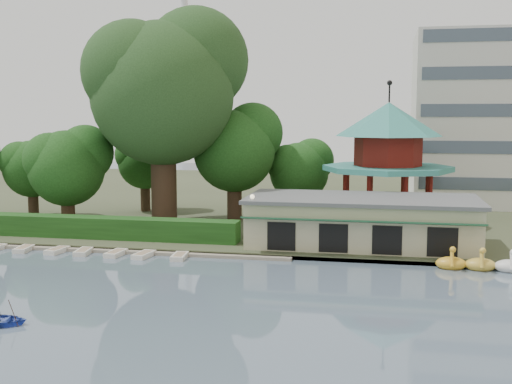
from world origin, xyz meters
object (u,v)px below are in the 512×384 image
(dock, at_px, (85,249))
(pavilion, at_px, (388,151))
(boathouse, at_px, (362,221))
(big_tree, at_px, (165,82))

(dock, distance_m, pavilion, 29.14)
(boathouse, relative_size, pavilion, 1.38)
(boathouse, bearing_deg, pavilion, 78.72)
(pavilion, xyz_separation_m, big_tree, (-20.82, -3.78, 6.48))
(boathouse, distance_m, pavilion, 11.43)
(pavilion, bearing_deg, boathouse, -101.28)
(dock, relative_size, big_tree, 1.63)
(pavilion, bearing_deg, big_tree, -169.71)
(boathouse, relative_size, big_tree, 0.89)
(pavilion, relative_size, big_tree, 0.65)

